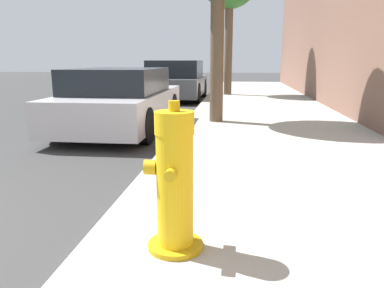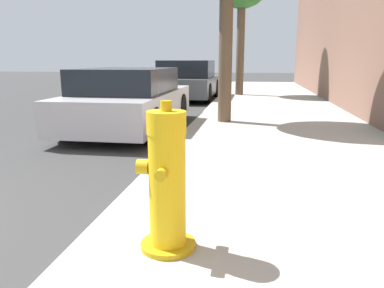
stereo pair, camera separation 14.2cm
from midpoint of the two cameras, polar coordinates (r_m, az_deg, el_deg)
fire_hydrant at (r=2.40m, az=-4.37°, el=-6.07°), size 0.38×0.36×0.97m
parked_car_near at (r=7.49m, az=-11.30°, el=6.56°), size 1.72×3.97×1.20m
parked_car_mid at (r=13.16m, az=-2.73°, el=9.58°), size 1.87×3.80×1.34m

